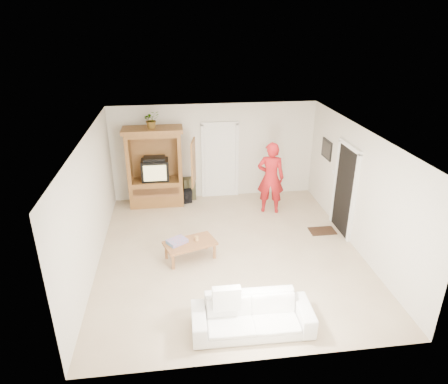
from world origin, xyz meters
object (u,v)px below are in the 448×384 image
object	(u,v)px
armoire	(156,172)
coffee_table	(190,244)
sofa	(252,316)
man	(271,178)

from	to	relation	value
armoire	coffee_table	world-z (taller)	armoire
sofa	coffee_table	distance (m)	2.39
man	armoire	bearing A→B (deg)	-2.40
armoire	man	world-z (taller)	armoire
sofa	coffee_table	xyz separation A→B (m)	(-0.87, 2.22, 0.06)
man	sofa	distance (m)	4.42
armoire	man	size ratio (longest dim) A/B	1.13
sofa	armoire	bearing A→B (deg)	108.79
armoire	man	bearing A→B (deg)	-16.40
man	coffee_table	xyz separation A→B (m)	(-2.15, -1.96, -0.60)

